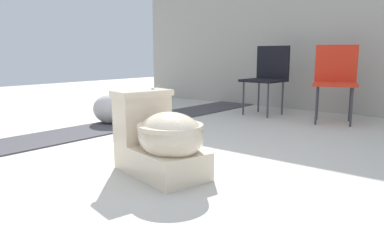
% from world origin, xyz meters
% --- Properties ---
extents(ground_plane, '(14.00, 14.00, 0.00)m').
position_xyz_m(ground_plane, '(0.00, 0.00, 0.00)').
color(ground_plane, '#B7B2A8').
extents(gravel_strip, '(0.56, 8.00, 0.01)m').
position_xyz_m(gravel_strip, '(-1.24, 0.50, 0.01)').
color(gravel_strip, '#423F44').
rests_on(gravel_strip, ground).
extents(building_wall, '(7.00, 0.20, 2.60)m').
position_xyz_m(building_wall, '(0.50, 3.16, 1.30)').
color(building_wall, '#9E998E').
rests_on(building_wall, ground).
extents(toilet, '(0.70, 0.50, 0.52)m').
position_xyz_m(toilet, '(0.21, -0.10, 0.22)').
color(toilet, beige).
rests_on(toilet, ground).
extents(folding_chair_left, '(0.46, 0.46, 0.83)m').
position_xyz_m(folding_chair_left, '(-0.42, 2.45, 0.51)').
color(folding_chair_left, black).
rests_on(folding_chair_left, ground).
extents(folding_chair_middle, '(0.56, 0.56, 0.83)m').
position_xyz_m(folding_chair_middle, '(0.40, 2.44, 0.51)').
color(folding_chair_middle, red).
rests_on(folding_chair_middle, ground).
extents(boulder_near, '(0.46, 0.39, 0.32)m').
position_xyz_m(boulder_near, '(-1.39, 0.81, 0.16)').
color(boulder_near, '#B7B2AD').
rests_on(boulder_near, ground).
extents(boulder_far, '(0.43, 0.38, 0.27)m').
position_xyz_m(boulder_far, '(-1.17, 1.21, 0.14)').
color(boulder_far, '#B7B2AD').
rests_on(boulder_far, ground).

